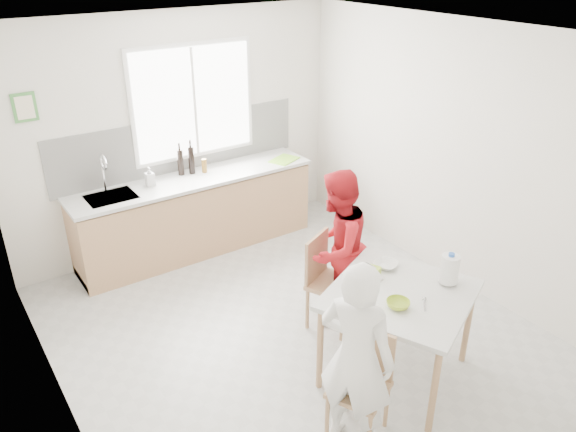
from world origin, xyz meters
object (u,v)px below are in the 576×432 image
at_px(bowl_green, 398,304).
at_px(milk_jug, 450,268).
at_px(bowl_white, 386,265).
at_px(dining_table, 400,301).
at_px(wine_bottle_b, 180,162).
at_px(person_red, 336,248).
at_px(chair_far, 328,277).
at_px(wine_bottle_a, 191,160).
at_px(person_white, 356,359).
at_px(chair_left, 363,379).

xyz_separation_m(bowl_green, milk_jug, (0.57, 0.01, 0.11)).
xyz_separation_m(bowl_green, bowl_white, (0.33, 0.48, -0.00)).
bearing_deg(dining_table, wine_bottle_b, 98.72).
relative_size(person_red, bowl_green, 8.40).
bearing_deg(chair_far, wine_bottle_b, 76.85).
height_order(bowl_green, bowl_white, bowl_green).
height_order(bowl_green, wine_bottle_b, wine_bottle_b).
relative_size(bowl_white, wine_bottle_b, 0.66).
bearing_deg(wine_bottle_a, wine_bottle_b, 165.54).
bearing_deg(wine_bottle_a, person_white, -96.99).
distance_m(chair_left, wine_bottle_b, 3.40).
relative_size(person_white, wine_bottle_a, 4.75).
bearing_deg(milk_jug, chair_far, 88.63).
height_order(chair_far, milk_jug, milk_jug).
distance_m(chair_far, wine_bottle_b, 2.28).
bearing_deg(chair_far, wine_bottle_a, 73.86).
bearing_deg(bowl_green, person_white, -159.75).
xyz_separation_m(chair_left, wine_bottle_b, (0.16, 3.34, 0.61)).
xyz_separation_m(person_white, bowl_green, (0.60, 0.22, 0.08)).
bearing_deg(wine_bottle_b, person_red, -75.31).
bearing_deg(chair_far, person_white, -145.40).
bearing_deg(chair_left, bowl_white, 104.21).
relative_size(person_white, person_red, 1.00).
bearing_deg(person_red, wine_bottle_b, -100.05).
xyz_separation_m(dining_table, person_red, (0.09, 0.93, 0.03)).
height_order(chair_left, bowl_white, bowl_white).
xyz_separation_m(bowl_white, wine_bottle_a, (-0.51, 2.67, 0.24)).
height_order(person_white, wine_bottle_a, person_white).
xyz_separation_m(dining_table, chair_far, (-0.02, 0.89, -0.23)).
bearing_deg(chair_far, bowl_white, -95.02).
distance_m(dining_table, person_red, 0.93).
height_order(person_white, wine_bottle_b, person_white).
bearing_deg(bowl_white, chair_left, -141.05).
bearing_deg(wine_bottle_a, milk_jug, -76.42).
bearing_deg(dining_table, chair_far, 91.60).
relative_size(dining_table, milk_jug, 5.35).
relative_size(bowl_green, bowl_white, 0.92).
bearing_deg(dining_table, bowl_green, -141.22).
xyz_separation_m(wine_bottle_a, wine_bottle_b, (-0.12, 0.03, -0.01)).
height_order(chair_far, person_red, person_red).
relative_size(chair_left, bowl_green, 4.60).
xyz_separation_m(person_red, milk_jug, (0.32, -1.05, 0.20)).
bearing_deg(person_red, chair_left, 34.80).
bearing_deg(chair_left, person_white, -90.00).
xyz_separation_m(person_red, bowl_green, (-0.25, -1.05, 0.08)).
relative_size(chair_left, wine_bottle_a, 2.60).
bearing_deg(bowl_white, person_red, 97.80).
bearing_deg(bowl_white, wine_bottle_b, 103.26).
xyz_separation_m(chair_far, bowl_green, (-0.14, -1.02, 0.34)).
height_order(dining_table, milk_jug, milk_jug).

